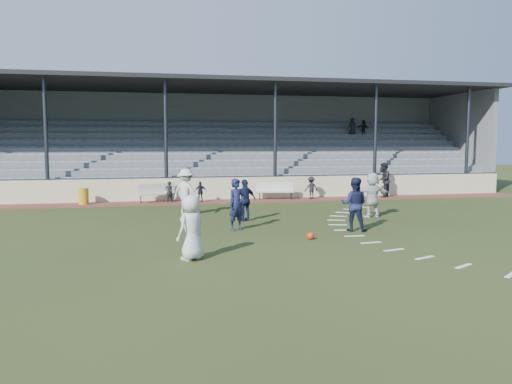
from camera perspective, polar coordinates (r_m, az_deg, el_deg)
ground at (r=16.20m, az=1.81°, el=-5.45°), size 90.00×90.00×0.00m
cinder_track at (r=26.40m, az=-3.55°, el=-1.08°), size 34.00×2.00×0.02m
retaining_wall at (r=27.37m, az=-3.87°, el=0.40°), size 34.00×0.18×1.20m
bench_left at (r=26.41m, az=-11.30°, el=0.08°), size 2.01×1.14×0.95m
bench_right at (r=27.12m, az=2.18°, el=0.33°), size 2.04×0.76×0.95m
trash_bin at (r=26.46m, az=-19.11°, el=-0.46°), size 0.51×0.51×0.82m
football at (r=16.27m, az=6.24°, el=-5.01°), size 0.24×0.24×0.24m
player_white_lead at (r=13.41m, az=-7.38°, el=-4.05°), size 1.02×0.97×1.75m
player_navy_lead at (r=17.73m, az=-2.22°, el=-1.44°), size 0.80×0.70×1.85m
player_navy_mid at (r=17.94m, az=11.16°, el=-1.39°), size 1.15×1.06×1.90m
player_white_wing at (r=21.64m, az=-7.98°, el=0.01°), size 1.47×1.40×2.00m
player_navy_wing at (r=19.83m, az=-1.23°, el=-0.94°), size 1.06×0.77×1.67m
player_white_back at (r=21.40m, az=13.14°, el=-0.32°), size 1.80×0.78×1.88m
official at (r=29.19m, az=14.36°, el=1.35°), size 1.17×1.20×1.96m
sub_left_near at (r=26.23m, az=-9.90°, el=0.03°), size 0.45×0.35×1.10m
sub_left_far at (r=26.07m, az=-6.36°, el=0.03°), size 0.65×0.31×1.08m
sub_right at (r=27.59m, az=6.33°, el=0.49°), size 0.87×0.61×1.23m
grandstand at (r=31.94m, az=-5.05°, el=4.04°), size 34.60×9.00×6.61m
penalty_arc at (r=17.62m, az=15.00°, el=-4.72°), size 3.89×14.63×0.01m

